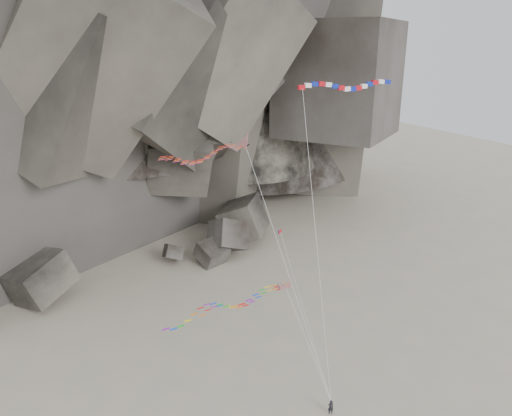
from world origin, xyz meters
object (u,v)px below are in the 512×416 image
banner_kite (345,88)px  parafoil_kite (223,306)px  delta_kite (200,154)px  kite_flyer (331,406)px  pennant_kite (289,263)px

banner_kite → parafoil_kite: bearing=-156.9°
delta_kite → banner_kite: 15.38m
parafoil_kite → delta_kite: bearing=97.7°
kite_flyer → parafoil_kite: size_ratio=0.12×
delta_kite → parafoil_kite: (-0.66, -5.00, -12.94)m
banner_kite → delta_kite: bearing=-176.6°
parafoil_kite → pennant_kite: 9.58m
pennant_kite → delta_kite: bearing=134.5°
kite_flyer → pennant_kite: size_ratio=0.12×
kite_flyer → parafoil_kite: (-9.57, 4.65, 12.35)m
banner_kite → parafoil_kite: (-14.78, -1.96, -18.22)m
delta_kite → parafoil_kite: bearing=-95.5°
pennant_kite → kite_flyer: bearing=-116.9°
kite_flyer → banner_kite: 31.71m
delta_kite → banner_kite: size_ratio=0.85×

